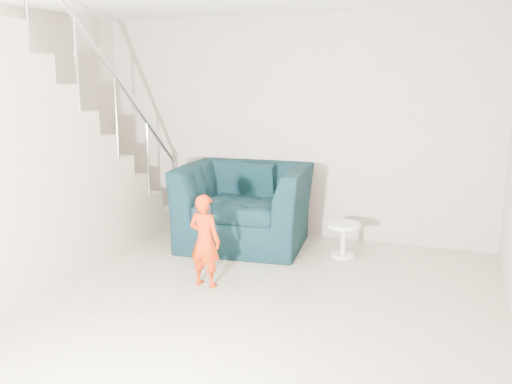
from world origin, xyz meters
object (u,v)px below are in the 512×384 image
Objects in this scene: armchair at (245,205)px; staircase at (34,180)px; toddler at (205,241)px; side_table at (343,234)px.

armchair is 0.40× the size of staircase.
toddler is 1.88m from staircase.
side_table is (1.19, -0.04, -0.22)m from armchair.
toddler is 0.25× the size of staircase.
staircase reaches higher than side_table.
side_table is at bearing -8.15° from armchair.
staircase reaches higher than armchair.
staircase is (-1.81, -0.19, 0.50)m from toddler.
toddler reaches higher than side_table.
staircase reaches higher than toddler.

